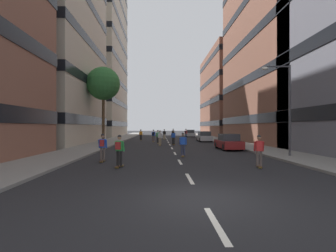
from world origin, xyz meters
The scene contains 25 objects.
ground_plane centered at (0.00, 31.23, 0.00)m, with size 187.39×187.39×0.00m, color black.
sidewalk_left centered at (-8.45, 35.14, 0.07)m, with size 3.71×85.89×0.14m, color gray.
sidewalk_right centered at (8.45, 35.14, 0.07)m, with size 3.71×85.89×0.14m, color gray.
lane_markings centered at (0.00, 33.00, 0.00)m, with size 0.16×72.20×0.01m.
building_left_mid centered at (-17.19, 25.81, 17.82)m, with size 13.87×18.66×35.45m.
building_left_far centered at (-17.19, 51.52, 18.99)m, with size 13.87×22.96×37.80m.
building_right_mid centered at (17.19, 25.81, 13.32)m, with size 13.87×23.38×26.46m.
building_right_far centered at (17.19, 51.52, 9.91)m, with size 13.87×22.83×19.65m.
parked_car_near centered at (5.40, 29.41, 0.70)m, with size 1.82×4.40×1.52m.
parked_car_mid centered at (5.40, 16.32, 0.70)m, with size 1.82×4.40×1.52m.
parked_car_far centered at (5.40, 46.50, 0.70)m, with size 1.82×4.40×1.52m.
street_tree_near centered at (-8.45, 24.56, 7.69)m, with size 4.23×4.23×9.71m.
streetlamp_right centered at (7.72, 9.98, 4.14)m, with size 2.13×0.30×6.50m.
skater_0 centered at (-2.15, 28.81, 1.02)m, with size 0.56×0.92×1.78m.
skater_1 centered at (-4.86, 8.16, 1.02)m, with size 0.53×0.90×1.78m.
skater_2 centered at (-1.47, 25.14, 0.98)m, with size 0.53×0.90×1.78m.
skater_3 centered at (-1.22, 21.80, 0.98)m, with size 0.55×0.91×1.78m.
skater_4 centered at (0.42, 22.80, 0.98)m, with size 0.56×0.92×1.78m.
skater_5 centered at (0.47, 10.86, 0.98)m, with size 0.55×0.92×1.78m.
skater_6 centered at (4.14, 5.77, 0.98)m, with size 0.57×0.92×1.78m.
skater_7 centered at (3.80, 40.20, 1.02)m, with size 0.57×0.92×1.78m.
skater_8 centered at (1.48, 42.39, 0.98)m, with size 0.55×0.92×1.78m.
skater_9 centered at (-0.43, 35.31, 0.98)m, with size 0.54×0.91×1.78m.
skater_10 centered at (-4.28, 32.84, 0.98)m, with size 0.55×0.91×1.78m.
skater_11 centered at (-3.47, 6.01, 1.02)m, with size 0.57×0.92×1.78m.
Camera 1 is at (-1.29, -7.67, 2.22)m, focal length 26.76 mm.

